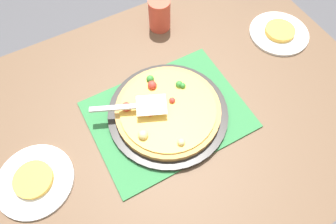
% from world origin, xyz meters
% --- Properties ---
extents(ground_plane, '(8.00, 8.00, 0.00)m').
position_xyz_m(ground_plane, '(0.00, 0.00, 0.00)').
color(ground_plane, '#4C4C51').
extents(dining_table, '(1.40, 1.00, 0.75)m').
position_xyz_m(dining_table, '(0.00, 0.00, 0.64)').
color(dining_table, brown).
rests_on(dining_table, ground_plane).
extents(placemat, '(0.48, 0.36, 0.01)m').
position_xyz_m(placemat, '(0.00, 0.00, 0.75)').
color(placemat, '#2D753D').
rests_on(placemat, dining_table).
extents(pizza_pan, '(0.38, 0.38, 0.01)m').
position_xyz_m(pizza_pan, '(0.00, 0.00, 0.76)').
color(pizza_pan, black).
rests_on(pizza_pan, placemat).
extents(pizza, '(0.33, 0.33, 0.05)m').
position_xyz_m(pizza, '(0.00, -0.00, 0.78)').
color(pizza, tan).
rests_on(pizza, pizza_pan).
extents(plate_near_left, '(0.22, 0.22, 0.01)m').
position_xyz_m(plate_near_left, '(-0.53, -0.11, 0.76)').
color(plate_near_left, white).
rests_on(plate_near_left, dining_table).
extents(plate_far_right, '(0.22, 0.22, 0.01)m').
position_xyz_m(plate_far_right, '(0.44, 0.01, 0.76)').
color(plate_far_right, white).
rests_on(plate_far_right, dining_table).
extents(served_slice_left, '(0.11, 0.11, 0.02)m').
position_xyz_m(served_slice_left, '(-0.53, -0.11, 0.77)').
color(served_slice_left, gold).
rests_on(served_slice_left, plate_near_left).
extents(served_slice_right, '(0.11, 0.11, 0.02)m').
position_xyz_m(served_slice_right, '(0.44, 0.01, 0.77)').
color(served_slice_right, gold).
rests_on(served_slice_right, plate_far_right).
extents(cup_near, '(0.08, 0.08, 0.12)m').
position_xyz_m(cup_near, '(-0.16, -0.36, 0.81)').
color(cup_near, '#E04C38').
rests_on(cup_near, dining_table).
extents(pizza_server, '(0.23, 0.13, 0.01)m').
position_xyz_m(pizza_server, '(0.09, -0.04, 0.82)').
color(pizza_server, silver).
rests_on(pizza_server, pizza).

